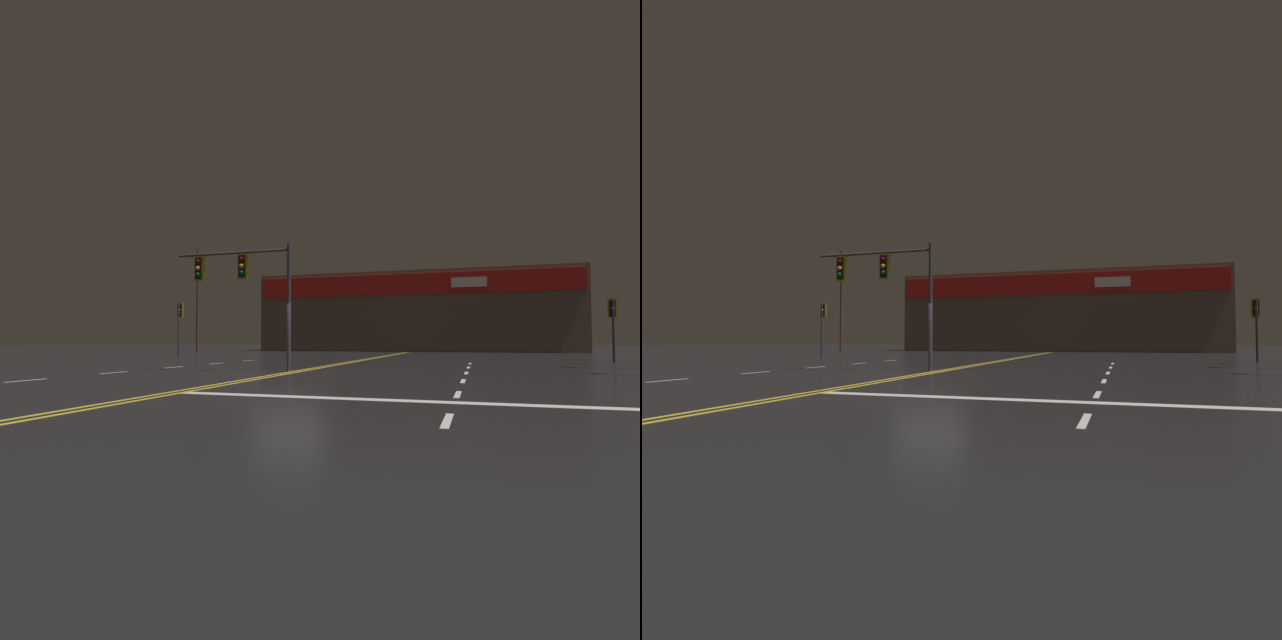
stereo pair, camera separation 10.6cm
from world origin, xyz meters
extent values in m
plane|color=black|center=(0.00, 0.00, 0.00)|extent=(200.00, 200.00, 0.00)
cube|color=gold|center=(-0.15, 0.00, 0.00)|extent=(0.12, 60.00, 0.01)
cube|color=gold|center=(0.15, 0.00, 0.00)|extent=(0.12, 60.00, 0.01)
cube|color=silver|center=(-5.95, -5.40, 0.00)|extent=(0.12, 1.40, 0.01)
cube|color=silver|center=(-5.95, -1.80, 0.00)|extent=(0.12, 1.40, 0.01)
cube|color=silver|center=(-5.95, 1.80, 0.00)|extent=(0.12, 1.40, 0.01)
cube|color=silver|center=(-5.95, 5.40, 0.00)|extent=(0.12, 1.40, 0.01)
cube|color=silver|center=(-5.95, 9.00, 0.00)|extent=(0.12, 1.40, 0.01)
cube|color=silver|center=(5.95, -9.00, 0.00)|extent=(0.12, 1.40, 0.01)
cube|color=silver|center=(5.95, -5.40, 0.00)|extent=(0.12, 1.40, 0.01)
cube|color=silver|center=(5.95, -1.80, 0.00)|extent=(0.12, 1.40, 0.01)
cube|color=silver|center=(5.95, 1.80, 0.00)|extent=(0.12, 1.40, 0.01)
cube|color=silver|center=(5.95, 5.40, 0.00)|extent=(0.12, 1.40, 0.01)
cube|color=silver|center=(5.95, 9.00, 0.00)|extent=(0.12, 1.40, 0.01)
cube|color=silver|center=(5.95, -6.86, 0.00)|extent=(11.42, 0.40, 0.01)
cylinder|color=#38383D|center=(-0.24, 0.57, 2.37)|extent=(0.14, 0.14, 4.73)
cylinder|color=#38383D|center=(-2.58, 0.57, 4.48)|extent=(4.67, 0.10, 0.10)
cube|color=black|center=(-2.11, 0.57, 3.94)|extent=(0.28, 0.24, 0.84)
cube|color=gold|center=(-2.11, 0.57, 3.94)|extent=(0.42, 0.08, 0.99)
sphere|color=#500705|center=(-2.11, 0.42, 4.19)|extent=(0.17, 0.17, 0.17)
sphere|color=orange|center=(-2.11, 0.42, 3.94)|extent=(0.17, 0.17, 0.17)
sphere|color=#084513|center=(-2.11, 0.42, 3.69)|extent=(0.17, 0.17, 0.17)
cube|color=black|center=(-3.98, 0.57, 3.94)|extent=(0.28, 0.24, 0.84)
cube|color=gold|center=(-3.98, 0.57, 3.94)|extent=(0.42, 0.08, 0.99)
sphere|color=#500705|center=(-3.98, 0.42, 4.19)|extent=(0.17, 0.17, 0.17)
sphere|color=orange|center=(-3.98, 0.42, 3.94)|extent=(0.17, 0.17, 0.17)
sphere|color=#084513|center=(-3.98, 0.42, 3.69)|extent=(0.17, 0.17, 0.17)
cylinder|color=#38383D|center=(-13.40, 13.36, 1.85)|extent=(0.13, 0.13, 3.69)
cube|color=black|center=(-13.40, 13.54, 3.22)|extent=(0.28, 0.24, 0.84)
cube|color=gold|center=(-13.40, 13.54, 3.22)|extent=(0.42, 0.08, 0.99)
sphere|color=#500705|center=(-13.40, 13.38, 3.47)|extent=(0.17, 0.17, 0.17)
sphere|color=orange|center=(-13.40, 13.38, 3.22)|extent=(0.17, 0.17, 0.17)
sphere|color=#084513|center=(-13.40, 13.38, 2.97)|extent=(0.17, 0.17, 0.17)
cylinder|color=#38383D|center=(13.05, 12.90, 1.65)|extent=(0.13, 0.13, 3.29)
cube|color=black|center=(13.05, 13.08, 2.82)|extent=(0.28, 0.24, 0.84)
cube|color=gold|center=(13.05, 13.08, 2.82)|extent=(0.42, 0.08, 0.99)
sphere|color=#500705|center=(13.05, 12.92, 3.07)|extent=(0.17, 0.17, 0.17)
sphere|color=orange|center=(13.05, 12.92, 2.82)|extent=(0.17, 0.17, 0.17)
sphere|color=#084513|center=(13.05, 12.92, 2.57)|extent=(0.17, 0.17, 0.17)
cube|color=brown|center=(0.00, 37.15, 3.98)|extent=(31.50, 10.00, 7.96)
cube|color=red|center=(0.00, 32.05, 6.56)|extent=(30.87, 0.20, 1.99)
cube|color=white|center=(5.51, 32.00, 6.56)|extent=(3.20, 0.16, 0.90)
cylinder|color=#4C3828|center=(-22.02, 29.80, 5.34)|extent=(0.26, 0.26, 10.68)
cube|color=#4C3828|center=(-22.02, 29.80, 10.08)|extent=(2.20, 0.12, 0.12)
camera|label=1|loc=(6.40, -16.43, 1.16)|focal=28.00mm
camera|label=2|loc=(6.50, -16.40, 1.16)|focal=28.00mm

